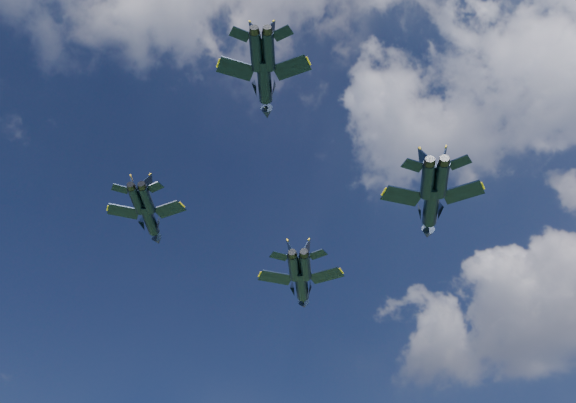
# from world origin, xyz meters

# --- Properties ---
(jet_lead) EXTENTS (13.45, 17.12, 4.25)m
(jet_lead) POSITION_xyz_m (-16.16, 25.61, 59.18)
(jet_lead) COLOR black
(jet_left) EXTENTS (10.91, 13.80, 3.43)m
(jet_left) POSITION_xyz_m (-22.80, -1.41, 59.10)
(jet_left) COLOR black
(jet_right) EXTENTS (13.59, 17.64, 4.35)m
(jet_right) POSITION_xyz_m (9.67, 21.20, 59.91)
(jet_right) COLOR black
(jet_slot) EXTENTS (10.77, 12.94, 3.27)m
(jet_slot) POSITION_xyz_m (5.33, -10.21, 59.92)
(jet_slot) COLOR black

